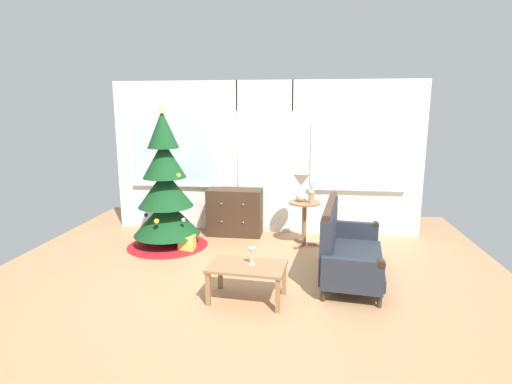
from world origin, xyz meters
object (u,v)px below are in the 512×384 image
object	(u,v)px
wine_glass	(252,252)
gift_box	(187,243)
christmas_tree	(166,196)
settee_sofa	(344,248)
side_table	(304,215)
dresser_cabinet	(235,212)
flower_vase	(311,196)
table_lamp	(301,183)
coffee_table	(247,270)

from	to	relation	value
wine_glass	gift_box	bearing A→B (deg)	129.19
christmas_tree	wine_glass	xyz separation A→B (m)	(1.54, -1.62, -0.24)
settee_sofa	side_table	world-z (taller)	settee_sofa
settee_sofa	side_table	distance (m)	1.27
dresser_cabinet	flower_vase	size ratio (longest dim) A/B	2.59
christmas_tree	wine_glass	bearing A→B (deg)	-46.46
table_lamp	dresser_cabinet	bearing A→B (deg)	161.58
side_table	christmas_tree	bearing A→B (deg)	-172.35
wine_glass	flower_vase	bearing A→B (deg)	70.35
gift_box	coffee_table	bearing A→B (deg)	-52.47
wine_glass	table_lamp	bearing A→B (deg)	75.62
flower_vase	gift_box	xyz separation A→B (m)	(-1.83, -0.40, -0.69)
table_lamp	wine_glass	world-z (taller)	table_lamp
table_lamp	christmas_tree	bearing A→B (deg)	-171.03
settee_sofa	flower_vase	size ratio (longest dim) A/B	4.72
dresser_cabinet	table_lamp	distance (m)	1.30
wine_glass	christmas_tree	bearing A→B (deg)	133.54
christmas_tree	settee_sofa	xyz separation A→B (m)	(2.61, -0.88, -0.41)
side_table	wine_glass	size ratio (longest dim) A/B	3.54
flower_vase	christmas_tree	bearing A→B (deg)	-174.24
side_table	gift_box	size ratio (longest dim) A/B	3.01
settee_sofa	wine_glass	world-z (taller)	settee_sofa
dresser_cabinet	settee_sofa	size ratio (longest dim) A/B	0.55
christmas_tree	dresser_cabinet	distance (m)	1.23
christmas_tree	gift_box	xyz separation A→B (m)	(0.37, -0.18, -0.67)
flower_vase	table_lamp	bearing A→B (deg)	147.99
coffee_table	flower_vase	bearing A→B (deg)	69.27
christmas_tree	flower_vase	xyz separation A→B (m)	(2.20, 0.22, 0.02)
christmas_tree	side_table	distance (m)	2.14
christmas_tree	settee_sofa	distance (m)	2.78
dresser_cabinet	table_lamp	bearing A→B (deg)	-18.42
settee_sofa	table_lamp	xyz separation A→B (m)	(-0.57, 1.20, 0.60)
table_lamp	gift_box	world-z (taller)	table_lamp
flower_vase	gift_box	world-z (taller)	flower_vase
dresser_cabinet	settee_sofa	xyz separation A→B (m)	(1.67, -1.57, -0.01)
side_table	coffee_table	world-z (taller)	side_table
settee_sofa	wine_glass	distance (m)	1.31
table_lamp	coffee_table	xyz separation A→B (m)	(-0.55, -1.97, -0.63)
table_lamp	gift_box	distance (m)	1.95
christmas_tree	coffee_table	distance (m)	2.27
christmas_tree	table_lamp	distance (m)	2.07
dresser_cabinet	coffee_table	bearing A→B (deg)	-76.73
table_lamp	gift_box	bearing A→B (deg)	-163.29
side_table	wine_glass	xyz separation A→B (m)	(-0.56, -1.91, 0.06)
table_lamp	flower_vase	xyz separation A→B (m)	(0.16, -0.10, -0.17)
settee_sofa	table_lamp	bearing A→B (deg)	115.33
wine_glass	gift_box	xyz separation A→B (m)	(-1.18, 1.44, -0.43)
dresser_cabinet	side_table	xyz separation A→B (m)	(1.16, -0.41, 0.10)
settee_sofa	flower_vase	xyz separation A→B (m)	(-0.41, 1.10, 0.43)
side_table	coffee_table	xyz separation A→B (m)	(-0.61, -1.93, -0.14)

